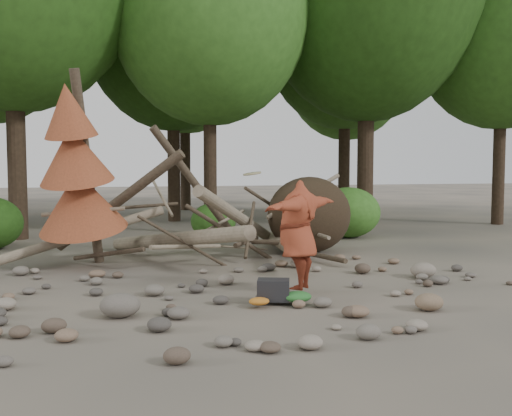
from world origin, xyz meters
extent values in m
plane|color=#514C44|center=(0.00, 0.00, 0.00)|extent=(120.00, 120.00, 0.00)
ellipsoid|color=#332619|center=(2.60, 4.30, 0.99)|extent=(2.20, 1.87, 1.98)
cylinder|color=gray|center=(-1.00, 3.70, 0.55)|extent=(2.61, 5.11, 1.08)
cylinder|color=gray|center=(0.80, 4.20, 0.90)|extent=(3.18, 3.71, 1.90)
cylinder|color=brown|center=(-2.20, 4.60, 1.40)|extent=(3.08, 1.91, 2.49)
cylinder|color=gray|center=(1.60, 3.50, 0.35)|extent=(1.13, 4.98, 0.43)
cylinder|color=brown|center=(-0.30, 4.80, 1.80)|extent=(2.39, 1.03, 2.89)
cylinder|color=gray|center=(-3.00, 4.00, 0.70)|extent=(3.71, 0.86, 1.20)
cylinder|color=#4C3F30|center=(-2.50, 3.50, 0.30)|extent=(1.52, 1.70, 0.49)
cylinder|color=gray|center=(0.20, 4.40, 0.80)|extent=(1.57, 0.85, 0.69)
cylinder|color=#4C3F30|center=(1.80, 4.90, 1.20)|extent=(1.92, 1.25, 1.10)
cylinder|color=gray|center=(-1.20, 4.20, 1.50)|extent=(0.37, 1.42, 0.85)
cylinder|color=#4C3F30|center=(2.20, 3.20, 0.15)|extent=(0.79, 2.54, 0.12)
cylinder|color=gray|center=(-0.80, 3.10, 0.45)|extent=(1.78, 1.11, 0.29)
cylinder|color=#4C3F30|center=(-2.90, 3.80, 2.20)|extent=(0.67, 1.13, 4.35)
cone|color=brown|center=(-3.06, 3.49, 1.50)|extent=(2.06, 2.13, 1.86)
cone|color=brown|center=(-3.16, 3.28, 2.50)|extent=(1.71, 1.78, 1.65)
cone|color=brown|center=(-3.26, 3.09, 3.40)|extent=(1.23, 1.30, 1.41)
cylinder|color=#38281C|center=(-5.00, 9.50, 4.48)|extent=(0.56, 0.56, 8.96)
cylinder|color=#38281C|center=(1.00, 9.20, 3.57)|extent=(0.44, 0.44, 7.14)
ellipsoid|color=#3D7A26|center=(1.00, 9.20, 7.34)|extent=(6.53, 6.53, 7.51)
cylinder|color=#38281C|center=(7.00, 9.80, 4.72)|extent=(0.60, 0.60, 9.45)
cylinder|color=#38281C|center=(12.50, 9.30, 3.85)|extent=(0.46, 0.46, 7.70)
ellipsoid|color=#31671D|center=(12.50, 9.30, 7.92)|extent=(7.04, 7.04, 8.45)
cylinder|color=#38281C|center=(0.50, 14.20, 4.27)|extent=(0.52, 0.52, 8.54)
ellipsoid|color=#255115|center=(0.50, 14.20, 8.78)|extent=(7.81, 7.81, 10.15)
cylinder|color=#38281C|center=(8.00, 13.80, 4.06)|extent=(0.50, 0.50, 8.12)
ellipsoid|color=#31671D|center=(8.00, 13.80, 8.35)|extent=(7.42, 7.42, 8.91)
cylinder|color=#38281C|center=(2.00, 20.50, 4.38)|extent=(0.54, 0.54, 8.75)
ellipsoid|color=#3D7A26|center=(2.00, 20.50, 9.00)|extent=(8.00, 8.00, 10.00)
cylinder|color=#38281C|center=(11.00, 20.00, 3.92)|extent=(0.46, 0.46, 7.84)
ellipsoid|color=#31671D|center=(11.00, 20.00, 8.06)|extent=(7.17, 7.17, 8.60)
ellipsoid|color=#31671D|center=(0.80, 7.80, 0.56)|extent=(1.40, 1.40, 1.12)
ellipsoid|color=#3D7A26|center=(5.00, 7.00, 0.80)|extent=(2.00, 2.00, 1.60)
imported|color=maroon|center=(0.63, -0.15, 1.04)|extent=(2.18, 2.04, 1.91)
cylinder|color=#91865C|center=(-0.26, -0.32, 2.11)|extent=(0.37, 0.37, 0.09)
cube|color=black|center=(-0.03, -0.79, 0.17)|extent=(0.60, 0.50, 0.34)
ellipsoid|color=#29682A|center=(0.32, -0.96, 0.09)|extent=(0.46, 0.38, 0.17)
ellipsoid|color=#B1671E|center=(-0.33, -0.99, 0.06)|extent=(0.33, 0.27, 0.12)
ellipsoid|color=#655D54|center=(-2.46, -0.93, 0.18)|extent=(0.60, 0.54, 0.36)
ellipsoid|color=#7B644D|center=(2.15, -1.87, 0.13)|extent=(0.45, 0.40, 0.27)
ellipsoid|color=gray|center=(3.54, 0.47, 0.16)|extent=(0.52, 0.47, 0.31)
camera|label=1|loc=(-2.85, -9.45, 2.20)|focal=40.00mm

